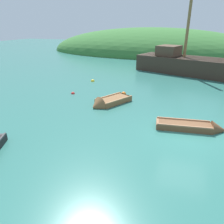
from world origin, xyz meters
TOP-DOWN VIEW (x-y plane):
  - ground_plane at (0.00, 0.00)m, footprint 120.00×120.00m
  - shore_hill at (-7.91, 32.94)m, footprint 41.10×20.61m
  - sailing_ship at (0.81, 14.72)m, footprint 16.80×7.97m
  - rowboat_near_dock at (0.31, 0.82)m, footprint 3.59×1.44m
  - rowboat_outer_left at (-5.28, 2.77)m, footprint 2.47×3.31m
  - buoy_orange at (-4.96, 5.37)m, footprint 0.39×0.39m
  - buoy_red at (-8.75, 4.07)m, footprint 0.30×0.30m
  - buoy_yellow at (-8.97, 8.23)m, footprint 0.38×0.38m

SIDE VIEW (x-z plane):
  - ground_plane at x=0.00m, z-range 0.00..0.00m
  - shore_hill at x=-7.91m, z-range -4.58..4.58m
  - buoy_orange at x=-4.96m, z-range -0.19..0.19m
  - buoy_red at x=-8.75m, z-range -0.15..0.15m
  - buoy_yellow at x=-8.97m, z-range -0.19..0.19m
  - rowboat_near_dock at x=0.31m, z-range -0.35..0.55m
  - rowboat_outer_left at x=-5.28m, z-range -0.47..0.69m
  - sailing_ship at x=0.81m, z-range -5.51..6.83m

